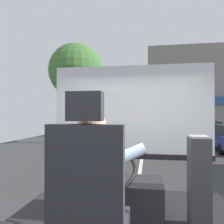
# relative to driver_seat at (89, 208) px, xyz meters

# --- Properties ---
(ground) EXTENTS (18.00, 44.00, 0.06)m
(ground) POSITION_rel_driver_seat_xyz_m (0.12, 9.31, -1.26)
(ground) COLOR #363636
(driver_seat) EXTENTS (0.48, 0.48, 1.31)m
(driver_seat) POSITION_rel_driver_seat_xyz_m (0.00, 0.00, 0.00)
(driver_seat) COLOR black
(driver_seat) RESTS_ON bus_floor
(bus_driver) EXTENTS (0.76, 0.60, 0.75)m
(bus_driver) POSITION_rel_driver_seat_xyz_m (-0.00, 0.11, 0.17)
(bus_driver) COLOR black
(bus_driver) RESTS_ON driver_seat
(steering_console) EXTENTS (1.10, 1.02, 0.82)m
(steering_console) POSITION_rel_driver_seat_xyz_m (0.00, 1.17, -0.33)
(steering_console) COLOR black
(steering_console) RESTS_ON bus_floor
(fare_box) EXTENTS (0.20, 0.25, 0.95)m
(fare_box) POSITION_rel_driver_seat_xyz_m (0.90, 1.00, -0.08)
(fare_box) COLOR #333338
(fare_box) RESTS_ON bus_floor
(windshield_panel) EXTENTS (2.50, 0.08, 1.48)m
(windshield_panel) POSITION_rel_driver_seat_xyz_m (0.12, 2.13, 0.49)
(windshield_panel) COLOR silver
(street_tree) EXTENTS (3.43, 3.43, 6.34)m
(street_tree) POSITION_rel_driver_seat_xyz_m (-4.16, 12.22, 3.37)
(street_tree) COLOR #4C3828
(street_tree) RESTS_ON ground
(shop_building) EXTENTS (9.84, 5.84, 7.22)m
(shop_building) POSITION_rel_driver_seat_xyz_m (5.28, 19.16, 2.38)
(shop_building) COLOR gray
(shop_building) RESTS_ON ground
(parked_car_charcoal) EXTENTS (1.92, 3.85, 1.35)m
(parked_car_charcoal) POSITION_rel_driver_seat_xyz_m (4.56, 15.85, -0.54)
(parked_car_charcoal) COLOR #474C51
(parked_car_charcoal) RESTS_ON ground
(parked_car_white) EXTENTS (1.76, 4.00, 1.28)m
(parked_car_white) POSITION_rel_driver_seat_xyz_m (4.39, 20.35, -0.57)
(parked_car_white) COLOR silver
(parked_car_white) RESTS_ON ground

